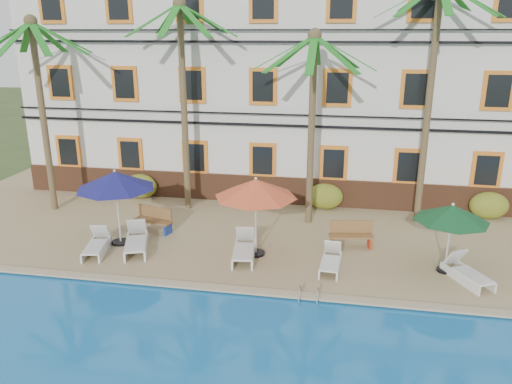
% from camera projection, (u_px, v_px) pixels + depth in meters
% --- Properties ---
extents(ground, '(100.00, 100.00, 0.00)m').
position_uv_depth(ground, '(273.00, 286.00, 15.16)').
color(ground, '#384C23').
rests_on(ground, ground).
extents(pool_deck, '(30.00, 12.00, 0.25)m').
position_uv_depth(pool_deck, '(292.00, 223.00, 19.81)').
color(pool_deck, tan).
rests_on(pool_deck, ground).
extents(pool_coping, '(30.00, 0.35, 0.06)m').
position_uv_depth(pool_coping, '(269.00, 292.00, 14.23)').
color(pool_coping, tan).
rests_on(pool_coping, pool_deck).
extents(hotel_building, '(25.40, 6.44, 10.22)m').
position_uv_depth(hotel_building, '(306.00, 78.00, 22.87)').
color(hotel_building, silver).
rests_on(hotel_building, pool_deck).
extents(palm_a, '(4.41, 4.41, 7.76)m').
position_uv_depth(palm_a, '(39.00, 89.00, 19.51)').
color(palm_a, brown).
rests_on(palm_a, pool_deck).
extents(palm_b, '(4.41, 4.41, 8.39)m').
position_uv_depth(palm_b, '(183.00, 79.00, 19.52)').
color(palm_b, brown).
rests_on(palm_b, pool_deck).
extents(palm_c, '(4.41, 4.41, 7.26)m').
position_uv_depth(palm_c, '(312.00, 101.00, 18.15)').
color(palm_c, brown).
rests_on(palm_c, pool_deck).
extents(palm_d, '(4.41, 4.41, 9.04)m').
position_uv_depth(palm_d, '(432.00, 72.00, 18.00)').
color(palm_d, brown).
rests_on(palm_d, pool_deck).
extents(shrub_left, '(1.50, 0.90, 1.10)m').
position_uv_depth(shrub_left, '(141.00, 186.00, 22.28)').
color(shrub_left, '#2C631C').
rests_on(shrub_left, pool_deck).
extents(shrub_mid, '(1.50, 0.90, 1.10)m').
position_uv_depth(shrub_mid, '(325.00, 196.00, 20.89)').
color(shrub_mid, '#2C631C').
rests_on(shrub_mid, pool_deck).
extents(shrub_right, '(1.50, 0.90, 1.10)m').
position_uv_depth(shrub_right, '(489.00, 205.00, 19.80)').
color(shrub_right, '#2C631C').
rests_on(shrub_right, pool_deck).
extents(umbrella_blue, '(2.71, 2.71, 2.70)m').
position_uv_depth(umbrella_blue, '(115.00, 181.00, 16.92)').
color(umbrella_blue, black).
rests_on(umbrella_blue, pool_deck).
extents(umbrella_red, '(2.71, 2.71, 2.71)m').
position_uv_depth(umbrella_red, '(256.00, 189.00, 16.04)').
color(umbrella_red, black).
rests_on(umbrella_red, pool_deck).
extents(umbrella_green, '(2.25, 2.25, 2.26)m').
position_uv_depth(umbrella_green, '(452.00, 214.00, 14.98)').
color(umbrella_green, black).
rests_on(umbrella_green, pool_deck).
extents(lounger_a, '(0.99, 1.83, 0.82)m').
position_uv_depth(lounger_a, '(97.00, 245.00, 16.84)').
color(lounger_a, silver).
rests_on(lounger_a, pool_deck).
extents(lounger_b, '(1.33, 2.10, 0.94)m').
position_uv_depth(lounger_b, '(136.00, 241.00, 17.03)').
color(lounger_b, silver).
rests_on(lounger_b, pool_deck).
extents(lounger_c, '(0.93, 1.99, 0.91)m').
position_uv_depth(lounger_c, '(244.00, 249.00, 16.45)').
color(lounger_c, silver).
rests_on(lounger_c, pool_deck).
extents(lounger_d, '(0.69, 1.68, 0.78)m').
position_uv_depth(lounger_d, '(331.00, 261.00, 15.69)').
color(lounger_d, silver).
rests_on(lounger_d, pool_deck).
extents(lounger_e, '(1.35, 1.82, 0.82)m').
position_uv_depth(lounger_e, '(467.00, 272.00, 14.90)').
color(lounger_e, silver).
rests_on(lounger_e, pool_deck).
extents(bench_left, '(1.57, 0.87, 0.93)m').
position_uv_depth(bench_left, '(154.00, 219.00, 18.59)').
color(bench_left, olive).
rests_on(bench_left, pool_deck).
extents(bench_right, '(1.56, 0.73, 0.93)m').
position_uv_depth(bench_right, '(351.00, 234.00, 17.20)').
color(bench_right, olive).
rests_on(bench_right, pool_deck).
extents(pool_ladder, '(0.54, 0.74, 0.74)m').
position_uv_depth(pool_ladder, '(309.00, 299.00, 13.96)').
color(pool_ladder, silver).
rests_on(pool_ladder, ground).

